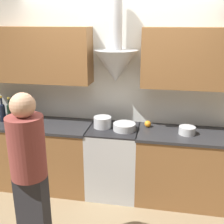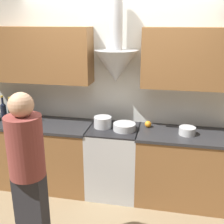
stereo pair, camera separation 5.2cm
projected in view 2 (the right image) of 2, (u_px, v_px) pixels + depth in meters
name	position (u px, v px, depth m)	size (l,w,h in m)	color
ground_plane	(108.00, 207.00, 3.51)	(12.00, 12.00, 0.00)	#847051
wall_back	(112.00, 81.00, 3.64)	(8.40, 0.54, 2.60)	silver
counter_left	(37.00, 153.00, 3.90)	(1.57, 0.62, 0.92)	brown
counter_right	(182.00, 167.00, 3.53)	(1.14, 0.62, 0.92)	brown
stove_range	(114.00, 161.00, 3.70)	(0.64, 0.60, 0.92)	#B7BABC
wine_bottle_3	(4.00, 111.00, 3.78)	(0.08, 0.08, 0.35)	black
wine_bottle_4	(11.00, 111.00, 3.76)	(0.07, 0.07, 0.34)	black
wine_bottle_5	(16.00, 113.00, 3.74)	(0.08, 0.08, 0.33)	black
wine_bottle_6	(23.00, 112.00, 3.72)	(0.08, 0.08, 0.34)	black
stock_pot	(103.00, 122.00, 3.57)	(0.23, 0.23, 0.14)	#B7BABC
mixing_bowl	(124.00, 127.00, 3.48)	(0.28, 0.28, 0.09)	#B7BABC
orange_fruit	(148.00, 124.00, 3.58)	(0.08, 0.08, 0.08)	orange
saucepan	(187.00, 131.00, 3.35)	(0.20, 0.20, 0.09)	#B7BABC
person_foreground_left	(28.00, 173.00, 2.49)	(0.31, 0.31, 1.67)	#28282D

